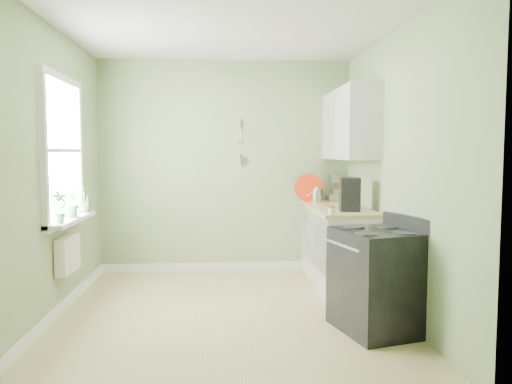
{
  "coord_description": "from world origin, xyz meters",
  "views": [
    {
      "loc": [
        -0.05,
        -4.62,
        1.53
      ],
      "look_at": [
        0.31,
        0.55,
        1.12
      ],
      "focal_mm": 35.0,
      "sensor_mm": 36.0,
      "label": 1
    }
  ],
  "objects": [
    {
      "name": "plant_a",
      "position": [
        -1.5,
        -0.08,
        1.05
      ],
      "size": [
        0.18,
        0.19,
        0.3
      ],
      "primitive_type": "imported",
      "rotation": [
        0.0,
        0.0,
        0.91
      ],
      "color": "#367135",
      "rests_on": "window_sill"
    },
    {
      "name": "base_cabinets",
      "position": [
        1.3,
        1.0,
        0.43
      ],
      "size": [
        0.6,
        1.6,
        0.87
      ],
      "primitive_type": "cube",
      "color": "silver",
      "rests_on": "floor"
    },
    {
      "name": "upper_cabinets",
      "position": [
        1.43,
        1.1,
        1.85
      ],
      "size": [
        0.35,
        1.4,
        0.8
      ],
      "primitive_type": "cube",
      "color": "silver",
      "rests_on": "wall_right"
    },
    {
      "name": "wall_left",
      "position": [
        -1.61,
        0.0,
        1.35
      ],
      "size": [
        0.02,
        3.6,
        2.7
      ],
      "primitive_type": "cube",
      "color": "#8B9D6B",
      "rests_on": "floor"
    },
    {
      "name": "window_sill",
      "position": [
        -1.51,
        0.3,
        0.88
      ],
      "size": [
        0.18,
        1.14,
        0.04
      ],
      "primitive_type": "cube",
      "color": "white",
      "rests_on": "wall_left"
    },
    {
      "name": "stand_mixer",
      "position": [
        1.4,
        1.74,
        1.07
      ],
      "size": [
        0.19,
        0.32,
        0.37
      ],
      "color": "#B2B2B7",
      "rests_on": "countertop"
    },
    {
      "name": "plant_b",
      "position": [
        -1.5,
        0.3,
        1.03
      ],
      "size": [
        0.17,
        0.19,
        0.27
      ],
      "primitive_type": "imported",
      "rotation": [
        0.0,
        0.0,
        2.0
      ],
      "color": "#367135",
      "rests_on": "window_sill"
    },
    {
      "name": "wall_right",
      "position": [
        1.61,
        0.0,
        1.35
      ],
      "size": [
        0.02,
        3.6,
        2.7
      ],
      "primitive_type": "cube",
      "color": "#8B9D6B",
      "rests_on": "floor"
    },
    {
      "name": "plant_c",
      "position": [
        -1.5,
        0.72,
        1.04
      ],
      "size": [
        0.17,
        0.17,
        0.28
      ],
      "primitive_type": "imported",
      "rotation": [
        0.0,
        0.0,
        4.79
      ],
      "color": "#367135",
      "rests_on": "window_sill"
    },
    {
      "name": "radiator",
      "position": [
        -1.54,
        0.25,
        0.55
      ],
      "size": [
        0.12,
        0.5,
        0.35
      ],
      "primitive_type": "cube",
      "color": "white",
      "rests_on": "wall_left"
    },
    {
      "name": "floor",
      "position": [
        0.0,
        0.0,
        -0.01
      ],
      "size": [
        3.2,
        3.6,
        0.02
      ],
      "primitive_type": "cube",
      "color": "tan",
      "rests_on": "ground"
    },
    {
      "name": "wall_utensils",
      "position": [
        0.2,
        1.78,
        1.56
      ],
      "size": [
        0.02,
        0.14,
        0.58
      ],
      "color": "#CBBC7C",
      "rests_on": "wall_back"
    },
    {
      "name": "jar",
      "position": [
        1.05,
        0.3,
        0.95
      ],
      "size": [
        0.08,
        0.08,
        0.08
      ],
      "color": "#BBAA92",
      "rests_on": "countertop"
    },
    {
      "name": "ceiling",
      "position": [
        0.0,
        0.0,
        2.71
      ],
      "size": [
        3.2,
        3.6,
        0.02
      ],
      "primitive_type": "cube",
      "color": "white",
      "rests_on": "wall_back"
    },
    {
      "name": "coffee_maker",
      "position": [
        1.3,
        0.57,
        1.08
      ],
      "size": [
        0.23,
        0.25,
        0.36
      ],
      "color": "black",
      "rests_on": "countertop"
    },
    {
      "name": "wall_back",
      "position": [
        0.0,
        1.81,
        1.35
      ],
      "size": [
        3.2,
        0.02,
        2.7
      ],
      "primitive_type": "cube",
      "color": "#8B9D6B",
      "rests_on": "floor"
    },
    {
      "name": "countertop",
      "position": [
        1.29,
        1.0,
        0.89
      ],
      "size": [
        0.64,
        1.6,
        0.04
      ],
      "primitive_type": "cube",
      "color": "#CBBC7C",
      "rests_on": "base_cabinets"
    },
    {
      "name": "kettle",
      "position": [
        1.13,
        1.49,
        1.01
      ],
      "size": [
        0.2,
        0.12,
        0.2
      ],
      "color": "silver",
      "rests_on": "countertop"
    },
    {
      "name": "stove",
      "position": [
        1.28,
        -0.5,
        0.44
      ],
      "size": [
        0.79,
        0.84,
        0.99
      ],
      "color": "black",
      "rests_on": "floor"
    },
    {
      "name": "window",
      "position": [
        -1.58,
        0.3,
        1.55
      ],
      "size": [
        0.06,
        1.14,
        1.44
      ],
      "color": "white",
      "rests_on": "wall_left"
    },
    {
      "name": "red_tray",
      "position": [
        1.05,
        1.62,
        1.09
      ],
      "size": [
        0.36,
        0.16,
        0.36
      ],
      "primitive_type": "cylinder",
      "rotation": [
        1.45,
        0.0,
        -0.31
      ],
      "color": "#9C1F08",
      "rests_on": "countertop"
    }
  ]
}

